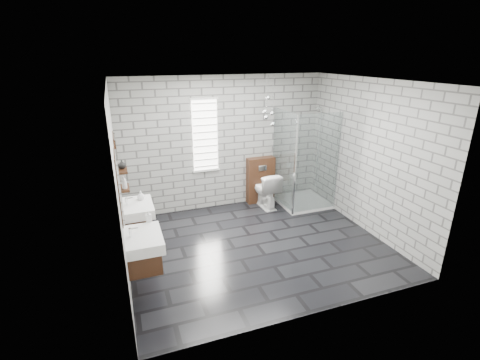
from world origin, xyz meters
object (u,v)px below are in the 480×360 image
cistern_panel (260,180)px  shower_enclosure (302,184)px  vanity_right (135,210)px  vanity_left (141,242)px  toilet (265,189)px

cistern_panel → shower_enclosure: (0.73, -0.52, 0.00)m
vanity_right → vanity_left: bearing=-90.0°
vanity_right → toilet: bearing=19.9°
vanity_left → cistern_panel: vanity_left is taller
cistern_panel → vanity_left: bearing=-139.3°
vanity_left → vanity_right: 1.06m
shower_enclosure → toilet: bearing=161.6°
vanity_left → shower_enclosure: 3.86m
toilet → vanity_left: bearing=34.2°
vanity_right → toilet: 2.88m
vanity_right → cistern_panel: size_ratio=1.57×
cistern_panel → toilet: (0.00, -0.28, -0.12)m
vanity_right → toilet: vanity_right is taller
shower_enclosure → toilet: (-0.73, 0.24, -0.12)m
vanity_left → toilet: 3.39m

